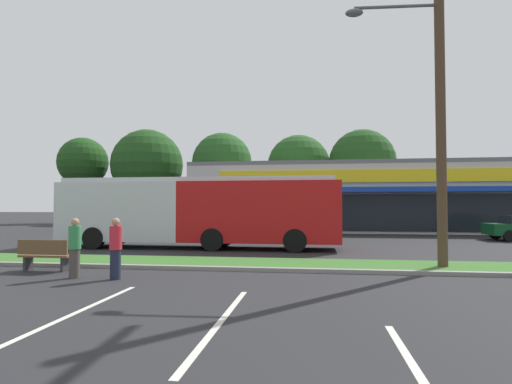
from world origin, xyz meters
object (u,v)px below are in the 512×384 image
(car_0, at_px, (274,225))
(pedestrian_near_bench, at_px, (75,248))
(bus_stop_bench, at_px, (45,254))
(city_bus, at_px, (198,210))
(pedestrian_mid, at_px, (116,248))
(car_4, at_px, (113,224))
(utility_pole, at_px, (436,74))

(car_0, xyz_separation_m, pedestrian_near_bench, (-4.09, -14.45, 0.04))
(bus_stop_bench, bearing_deg, car_0, -112.69)
(city_bus, bearing_deg, bus_stop_bench, 70.10)
(bus_stop_bench, relative_size, pedestrian_near_bench, 0.98)
(car_0, height_order, pedestrian_mid, pedestrian_mid)
(car_0, distance_m, car_4, 10.66)
(city_bus, bearing_deg, utility_pole, 150.01)
(car_4, bearing_deg, car_0, -2.56)
(utility_pole, bearing_deg, pedestrian_near_bench, -164.72)
(city_bus, bearing_deg, pedestrian_near_bench, 82.65)
(pedestrian_near_bench, bearing_deg, bus_stop_bench, 70.36)
(car_4, bearing_deg, bus_stop_bench, -70.27)
(bus_stop_bench, relative_size, car_4, 0.37)
(pedestrian_near_bench, bearing_deg, pedestrian_mid, -79.57)
(bus_stop_bench, bearing_deg, pedestrian_mid, 160.04)
(car_4, bearing_deg, pedestrian_mid, -62.59)
(city_bus, height_order, car_0, city_bus)
(car_0, bearing_deg, pedestrian_mid, -101.26)
(utility_pole, height_order, bus_stop_bench, utility_pole)
(utility_pole, bearing_deg, pedestrian_mid, -162.59)
(car_4, distance_m, pedestrian_mid, 16.86)
(utility_pole, bearing_deg, city_bus, 149.44)
(car_4, relative_size, pedestrian_mid, 2.65)
(utility_pole, distance_m, city_bus, 11.40)
(utility_pole, height_order, car_4, utility_pole)
(car_4, xyz_separation_m, pedestrian_mid, (7.76, -14.97, 0.08))
(utility_pole, distance_m, car_0, 14.20)
(pedestrian_near_bench, bearing_deg, car_0, -3.61)
(utility_pole, bearing_deg, car_0, 117.77)
(utility_pole, bearing_deg, car_4, 144.13)
(utility_pole, distance_m, car_4, 21.39)
(bus_stop_bench, height_order, pedestrian_near_bench, pedestrian_near_bench)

